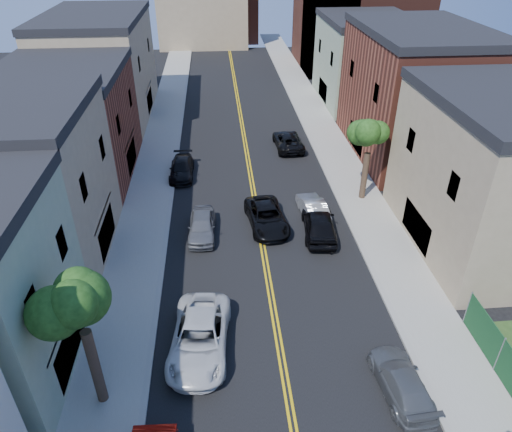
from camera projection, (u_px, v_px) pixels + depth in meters
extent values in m
cube|color=gray|center=(158.00, 150.00, 42.01)|extent=(3.20, 100.00, 0.15)
cube|color=gray|center=(331.00, 144.00, 43.18)|extent=(3.20, 100.00, 0.15)
cube|color=gray|center=(178.00, 149.00, 42.14)|extent=(0.30, 100.00, 0.15)
cube|color=gray|center=(313.00, 145.00, 43.05)|extent=(0.30, 100.00, 0.15)
cube|color=#998466|center=(17.00, 191.00, 26.56)|extent=(9.00, 10.00, 9.00)
cube|color=brown|center=(68.00, 127.00, 36.10)|extent=(9.00, 12.00, 8.00)
cube|color=#998466|center=(101.00, 69.00, 47.52)|extent=(9.00, 16.00, 9.50)
cube|color=#998466|center=(499.00, 179.00, 27.77)|extent=(9.00, 12.00, 9.00)
cube|color=brown|center=(413.00, 96.00, 39.32)|extent=(9.00, 14.00, 10.00)
cube|color=gray|center=(365.00, 63.00, 51.53)|extent=(9.00, 12.00, 8.50)
cube|color=#4C2319|center=(358.00, 20.00, 64.36)|extent=(16.00, 14.00, 12.00)
cube|color=#998466|center=(202.00, 7.00, 74.59)|extent=(14.00, 8.00, 12.00)
cube|color=brown|center=(227.00, 9.00, 78.79)|extent=(10.00, 8.00, 10.00)
cylinder|color=#3E2F1F|center=(95.00, 367.00, 18.98)|extent=(0.44, 0.44, 3.96)
sphere|color=#18390F|center=(73.00, 285.00, 16.69)|extent=(5.20, 5.20, 5.20)
sphere|color=#18390F|center=(79.00, 268.00, 15.84)|extent=(3.90, 3.90, 3.90)
sphere|color=#18390F|center=(65.00, 287.00, 17.36)|extent=(3.64, 3.64, 3.64)
cylinder|color=#3E2F1F|center=(364.00, 176.00, 33.76)|extent=(0.44, 0.44, 3.52)
sphere|color=#18390F|center=(371.00, 126.00, 31.78)|extent=(4.40, 4.40, 4.40)
sphere|color=#18390F|center=(381.00, 116.00, 31.06)|extent=(3.30, 3.30, 3.30)
sphere|color=#18390F|center=(362.00, 130.00, 32.35)|extent=(3.08, 3.08, 3.08)
imported|color=silver|center=(200.00, 337.00, 22.11)|extent=(3.19, 5.97, 1.60)
imported|color=#5A5C62|center=(202.00, 226.00, 30.36)|extent=(1.87, 4.33, 1.45)
imported|color=black|center=(182.00, 168.00, 37.58)|extent=(1.94, 4.57, 1.31)
imported|color=#515458|center=(402.00, 382.00, 20.16)|extent=(2.09, 4.53, 1.28)
imported|color=black|center=(319.00, 223.00, 30.41)|extent=(2.48, 5.16, 1.70)
imported|color=#9EA1A6|center=(313.00, 208.00, 32.31)|extent=(1.82, 4.31, 1.38)
imported|color=black|center=(288.00, 141.00, 42.25)|extent=(2.49, 5.08, 1.39)
imported|color=black|center=(267.00, 217.00, 31.29)|extent=(2.89, 5.34, 1.42)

